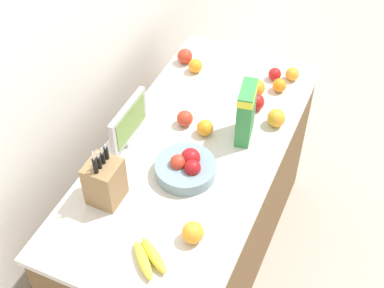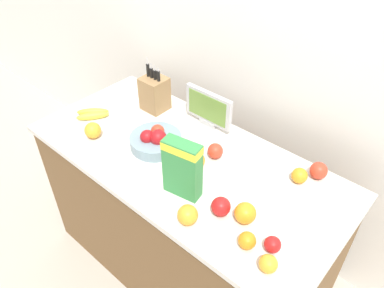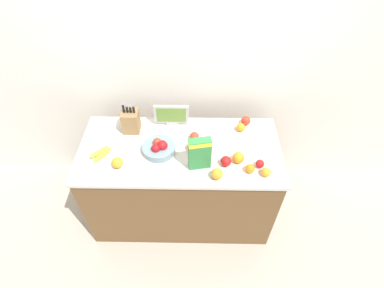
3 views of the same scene
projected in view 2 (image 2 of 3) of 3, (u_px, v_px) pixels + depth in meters
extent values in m
plane|color=#B2A899|center=(186.00, 263.00, 2.38)|extent=(14.00, 14.00, 0.00)
cube|color=silver|center=(260.00, 41.00, 1.91)|extent=(9.00, 0.06, 2.60)
cube|color=brown|center=(185.00, 219.00, 2.11)|extent=(1.58, 0.72, 0.87)
cube|color=beige|center=(184.00, 159.00, 1.82)|extent=(1.61, 0.75, 0.03)
cube|color=#937047|center=(155.00, 94.00, 2.08)|extent=(0.13, 0.13, 0.19)
cylinder|color=black|center=(148.00, 70.00, 2.02)|extent=(0.02, 0.02, 0.07)
cube|color=silver|center=(147.00, 61.00, 1.99)|extent=(0.01, 0.00, 0.04)
cylinder|color=black|center=(152.00, 73.00, 2.01)|extent=(0.02, 0.02, 0.05)
cube|color=silver|center=(151.00, 66.00, 1.99)|extent=(0.01, 0.00, 0.03)
cylinder|color=black|center=(155.00, 75.00, 2.00)|extent=(0.02, 0.02, 0.05)
cube|color=silver|center=(155.00, 68.00, 1.98)|extent=(0.01, 0.00, 0.03)
cylinder|color=black|center=(158.00, 76.00, 1.99)|extent=(0.02, 0.02, 0.06)
cube|color=silver|center=(158.00, 70.00, 1.96)|extent=(0.01, 0.00, 0.02)
cube|color=#B7B7BC|center=(208.00, 123.00, 2.01)|extent=(0.10, 0.03, 0.03)
cube|color=#B7B7BC|center=(208.00, 107.00, 1.95)|extent=(0.29, 0.02, 0.17)
cube|color=olive|center=(207.00, 108.00, 1.94)|extent=(0.24, 0.00, 0.14)
cube|color=#338442|center=(182.00, 169.00, 1.55)|extent=(0.17, 0.09, 0.27)
cube|color=yellow|center=(182.00, 148.00, 1.48)|extent=(0.17, 0.09, 0.04)
cylinder|color=gray|center=(156.00, 141.00, 1.86)|extent=(0.26, 0.26, 0.06)
sphere|color=#A31419|center=(158.00, 138.00, 1.81)|extent=(0.08, 0.08, 0.08)
sphere|color=red|center=(158.00, 131.00, 1.86)|extent=(0.07, 0.07, 0.07)
sphere|color=#A31419|center=(147.00, 137.00, 1.82)|extent=(0.07, 0.07, 0.07)
ellipsoid|color=yellow|center=(93.00, 112.00, 2.08)|extent=(0.15, 0.15, 0.04)
ellipsoid|color=yellow|center=(93.00, 116.00, 2.05)|extent=(0.13, 0.17, 0.04)
sphere|color=red|center=(221.00, 207.00, 1.51)|extent=(0.08, 0.08, 0.08)
sphere|color=red|center=(319.00, 171.00, 1.68)|extent=(0.08, 0.08, 0.08)
sphere|color=red|center=(215.00, 151.00, 1.79)|extent=(0.08, 0.08, 0.08)
sphere|color=red|center=(273.00, 244.00, 1.38)|extent=(0.06, 0.06, 0.06)
sphere|color=orange|center=(247.00, 241.00, 1.39)|extent=(0.07, 0.07, 0.07)
sphere|color=orange|center=(93.00, 130.00, 1.91)|extent=(0.09, 0.09, 0.09)
sphere|color=orange|center=(188.00, 215.00, 1.48)|extent=(0.08, 0.08, 0.08)
sphere|color=orange|center=(197.00, 160.00, 1.74)|extent=(0.08, 0.08, 0.08)
sphere|color=orange|center=(299.00, 176.00, 1.66)|extent=(0.07, 0.07, 0.07)
sphere|color=orange|center=(245.00, 213.00, 1.48)|extent=(0.09, 0.09, 0.09)
sphere|color=orange|center=(268.00, 264.00, 1.32)|extent=(0.07, 0.07, 0.07)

